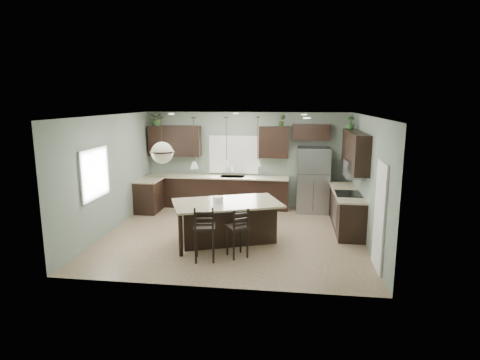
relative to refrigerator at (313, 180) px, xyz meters
name	(u,v)px	position (x,y,z in m)	size (l,w,h in m)	color
ground	(234,235)	(-1.93, -2.29, -0.93)	(6.00, 6.00, 0.00)	#9E8466
pantry_door	(380,217)	(1.04, -3.84, 0.09)	(0.04, 0.82, 2.04)	white
window_back	(234,155)	(-2.33, 0.44, 0.62)	(1.35, 0.02, 1.00)	white
window_left	(94,174)	(-4.92, -3.09, 0.62)	(0.02, 1.10, 1.00)	white
left_return_cabs	(149,196)	(-4.63, -0.59, -0.48)	(0.60, 0.90, 0.90)	black
left_return_countertop	(149,180)	(-4.61, -0.59, -0.01)	(0.66, 0.96, 0.04)	beige
back_lower_cabs	(217,192)	(-2.78, 0.16, -0.48)	(4.20, 0.60, 0.90)	black
back_countertop	(217,177)	(-2.78, 0.14, -0.01)	(4.20, 0.66, 0.04)	beige
sink_inset	(232,177)	(-2.33, 0.14, 0.01)	(0.70, 0.45, 0.01)	gray
faucet	(232,172)	(-2.33, 0.11, 0.16)	(0.02, 0.02, 0.28)	silver
back_upper_left	(175,141)	(-4.08, 0.29, 1.02)	(1.55, 0.34, 0.90)	black
back_upper_right	(274,142)	(-1.13, 0.29, 1.02)	(0.85, 0.34, 0.90)	black
fridge_header	(311,132)	(-0.08, 0.29, 1.32)	(1.05, 0.34, 0.45)	black
right_lower_cabs	(346,211)	(0.77, -1.42, -0.48)	(0.60, 2.35, 0.90)	black
right_countertop	(346,192)	(0.75, -1.42, -0.01)	(0.66, 2.35, 0.04)	beige
cooktop	(348,194)	(0.75, -1.69, 0.02)	(0.58, 0.75, 0.02)	black
wall_oven_front	(335,213)	(0.46, -1.69, -0.48)	(0.01, 0.72, 0.60)	gray
right_upper_cabs	(355,151)	(0.90, -1.42, 1.02)	(0.34, 2.35, 0.90)	black
microwave	(354,169)	(0.85, -1.69, 0.62)	(0.40, 0.75, 0.40)	gray
refrigerator	(313,180)	(0.00, 0.00, 0.00)	(0.90, 0.74, 1.85)	gray
kitchen_island	(227,222)	(-2.01, -2.80, -0.46)	(2.32, 1.32, 0.92)	black
serving_dish	(218,200)	(-2.19, -2.87, 0.07)	(0.24, 0.24, 0.14)	silver
bar_stool_left	(205,233)	(-2.27, -3.90, -0.36)	(0.42, 0.42, 1.14)	black
bar_stool_center	(237,232)	(-1.66, -3.63, -0.40)	(0.39, 0.39, 1.04)	black
pendant_left	(194,143)	(-2.66, -3.06, 1.32)	(0.17, 0.17, 1.10)	silver
pendant_center	(226,142)	(-2.01, -2.80, 1.32)	(0.17, 0.17, 1.10)	white
pendant_right	(258,142)	(-1.36, -2.54, 1.32)	(0.17, 0.17, 1.10)	white
chandelier	(162,140)	(-3.32, -3.17, 1.38)	(0.50, 0.50, 0.98)	beige
plant_back_left	(157,118)	(-4.59, 0.26, 1.69)	(0.39, 0.34, 0.44)	#2F4F22
plant_back_right	(282,121)	(-0.91, 0.26, 1.65)	(0.19, 0.15, 0.34)	#355223
plant_right_wall	(351,123)	(0.87, -0.68, 1.64)	(0.19, 0.19, 0.34)	#2A5424
room_shell	(233,164)	(-1.93, -2.29, 0.77)	(6.00, 6.00, 6.00)	slate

